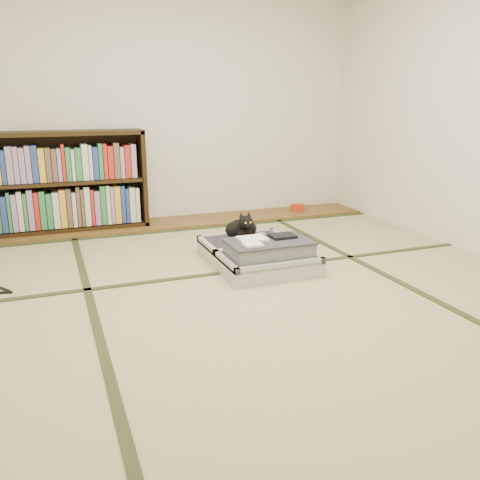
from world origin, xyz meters
name	(u,v)px	position (x,y,z in m)	size (l,w,h in m)	color
floor	(252,291)	(0.00, 0.00, 0.00)	(4.50, 4.50, 0.00)	tan
wood_strip	(177,222)	(0.00, 2.00, 0.01)	(4.00, 0.50, 0.02)	brown
red_item	(297,207)	(1.37, 2.03, 0.06)	(0.15, 0.09, 0.07)	#AF2F0E
room_shell	(254,53)	(0.00, 0.00, 1.46)	(4.50, 4.50, 4.50)	white
tatami_borders	(227,268)	(0.00, 0.49, 0.00)	(4.00, 4.50, 0.01)	#2D381E
bookcase	(69,183)	(-0.99, 2.07, 0.45)	(1.40, 0.32, 0.92)	black
suitcase	(259,254)	(0.24, 0.46, 0.09)	(0.67, 0.90, 0.26)	#B6B6BB
cat	(242,229)	(0.23, 0.76, 0.22)	(0.30, 0.30, 0.24)	black
cable_coil	(261,235)	(0.41, 0.80, 0.14)	(0.09, 0.09, 0.02)	white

